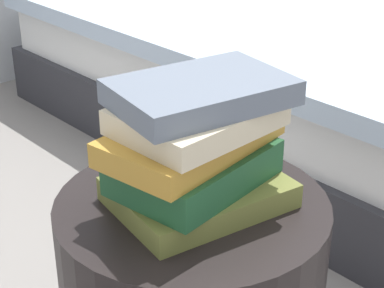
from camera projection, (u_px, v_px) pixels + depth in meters
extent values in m
cube|color=#2D2D33|center=(309.00, 92.00, 2.54)|extent=(1.51, 2.01, 0.22)
cube|color=white|center=(313.00, 43.00, 2.46)|extent=(1.45, 1.93, 0.18)
cube|color=silver|center=(316.00, 12.00, 2.40)|extent=(1.54, 1.97, 0.06)
cube|color=olive|center=(199.00, 192.00, 1.06)|extent=(0.30, 0.25, 0.04)
cube|color=#1E512D|center=(197.00, 166.00, 1.04)|extent=(0.27, 0.21, 0.06)
cube|color=#B7842D|center=(194.00, 139.00, 1.02)|extent=(0.32, 0.21, 0.04)
cube|color=beige|center=(197.00, 117.00, 0.99)|extent=(0.25, 0.19, 0.04)
cube|color=slate|center=(201.00, 92.00, 0.98)|extent=(0.29, 0.22, 0.04)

